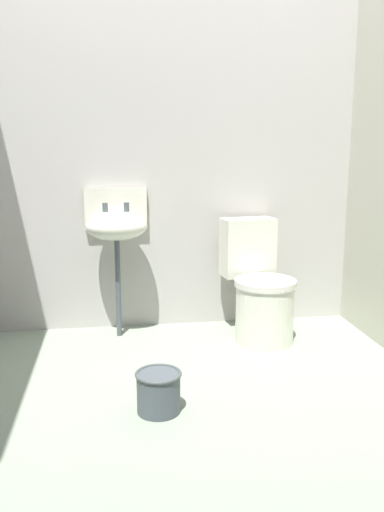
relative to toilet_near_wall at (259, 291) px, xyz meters
name	(u,v)px	position (x,y,z in m)	size (l,w,h in m)	color
ground_plane	(201,414)	(-0.54, -0.92, -0.36)	(2.95, 2.94, 0.08)	gray
wall_back	(171,149)	(-0.54, 0.40, 0.92)	(2.95, 0.10, 2.49)	#B6B2AD
toilet_near_wall	(259,291)	(0.00, 0.00, 0.00)	(0.47, 0.64, 0.78)	silver
sink	(116,225)	(-0.93, 0.19, 0.43)	(0.42, 0.35, 0.99)	#485157
bucket	(159,391)	(-0.75, -0.93, -0.22)	(0.23, 0.23, 0.20)	#485157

